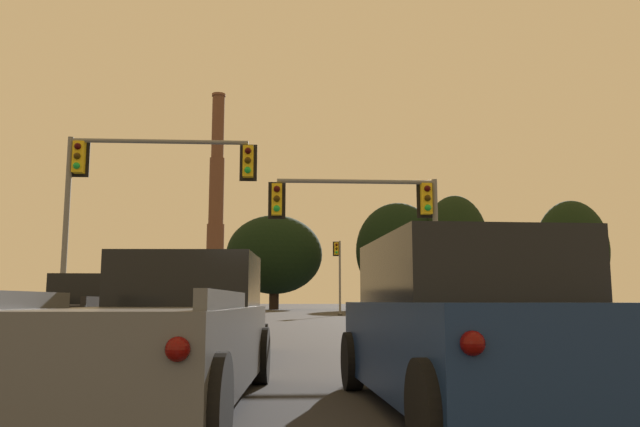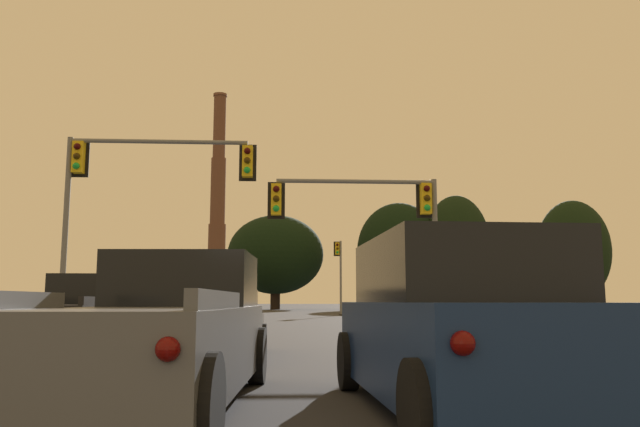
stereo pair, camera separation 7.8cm
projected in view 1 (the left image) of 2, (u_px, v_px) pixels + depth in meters
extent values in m
cube|color=#4C4F54|center=(155.00, 348.00, 6.79)|extent=(2.25, 5.49, 0.88)
cube|color=black|center=(189.00, 280.00, 8.64)|extent=(1.92, 1.88, 0.72)
cube|color=#4C4F54|center=(11.00, 300.00, 5.48)|extent=(0.21, 2.43, 0.16)
cube|color=#4C4F54|center=(225.00, 300.00, 5.51)|extent=(0.21, 2.43, 0.16)
cylinder|color=black|center=(124.00, 356.00, 8.92)|extent=(0.26, 0.81, 0.80)
cylinder|color=black|center=(261.00, 355.00, 8.95)|extent=(0.26, 0.81, 0.80)
cylinder|color=black|center=(212.00, 407.00, 4.59)|extent=(0.26, 0.81, 0.80)
sphere|color=#500705|center=(178.00, 349.00, 4.14)|extent=(0.17, 0.17, 0.17)
cube|color=black|center=(73.00, 325.00, 13.52)|extent=(2.09, 5.43, 0.88)
cube|color=black|center=(98.00, 289.00, 15.37)|extent=(1.87, 1.83, 0.72)
cube|color=black|center=(3.00, 301.00, 12.16)|extent=(0.14, 2.43, 0.16)
cube|color=black|center=(102.00, 301.00, 12.30)|extent=(0.14, 2.43, 0.16)
cylinder|color=black|center=(60.00, 332.00, 15.58)|extent=(0.23, 0.80, 0.80)
cylinder|color=black|center=(140.00, 332.00, 15.73)|extent=(0.23, 0.80, 0.80)
cylinder|color=black|center=(90.00, 344.00, 11.39)|extent=(0.23, 0.80, 0.80)
sphere|color=#500705|center=(73.00, 320.00, 10.93)|extent=(0.17, 0.17, 0.17)
cube|color=navy|center=(467.00, 348.00, 6.56)|extent=(2.10, 4.87, 0.95)
cube|color=black|center=(461.00, 270.00, 6.80)|extent=(1.88, 2.86, 0.70)
cylinder|color=black|center=(352.00, 361.00, 8.33)|extent=(0.25, 0.77, 0.76)
cylinder|color=black|center=(489.00, 360.00, 8.51)|extent=(0.25, 0.77, 0.76)
cylinder|color=black|center=(431.00, 411.00, 4.53)|extent=(0.25, 0.77, 0.76)
sphere|color=#500705|center=(473.00, 343.00, 4.13)|extent=(0.17, 0.17, 0.17)
cube|color=#4C4F54|center=(217.00, 332.00, 13.05)|extent=(1.89, 4.63, 0.70)
cube|color=black|center=(219.00, 302.00, 13.36)|extent=(1.66, 2.23, 0.55)
cylinder|color=black|center=(189.00, 337.00, 14.86)|extent=(0.23, 0.64, 0.64)
cylinder|color=black|center=(263.00, 337.00, 14.93)|extent=(0.23, 0.64, 0.64)
cylinder|color=black|center=(154.00, 349.00, 11.10)|extent=(0.23, 0.64, 0.64)
cylinder|color=black|center=(253.00, 349.00, 11.17)|extent=(0.23, 0.64, 0.64)
sphere|color=#500705|center=(158.00, 330.00, 10.74)|extent=(0.17, 0.17, 0.17)
sphere|color=#500705|center=(242.00, 330.00, 10.80)|extent=(0.17, 0.17, 0.17)
cylinder|color=slate|center=(65.00, 236.00, 19.95)|extent=(0.18, 0.18, 6.50)
cylinder|color=black|center=(59.00, 337.00, 19.51)|extent=(0.40, 0.40, 0.10)
cube|color=yellow|center=(79.00, 157.00, 20.33)|extent=(0.34, 0.34, 1.04)
cube|color=black|center=(81.00, 159.00, 20.51)|extent=(0.58, 0.03, 1.25)
sphere|color=#320504|center=(78.00, 146.00, 20.19)|extent=(0.22, 0.22, 0.22)
sphere|color=#352604|center=(77.00, 156.00, 20.14)|extent=(0.22, 0.22, 0.22)
sphere|color=green|center=(76.00, 166.00, 20.10)|extent=(0.22, 0.22, 0.22)
cylinder|color=slate|center=(160.00, 142.00, 20.57)|extent=(5.79, 0.14, 0.14)
sphere|color=slate|center=(71.00, 140.00, 20.39)|extent=(0.18, 0.18, 0.18)
cube|color=yellow|center=(248.00, 162.00, 20.65)|extent=(0.34, 0.34, 1.04)
cube|color=black|center=(248.00, 163.00, 20.83)|extent=(0.58, 0.03, 1.25)
sphere|color=#320504|center=(248.00, 151.00, 20.51)|extent=(0.22, 0.22, 0.22)
sphere|color=#352604|center=(248.00, 160.00, 20.46)|extent=(0.22, 0.22, 0.22)
sphere|color=green|center=(248.00, 170.00, 20.42)|extent=(0.22, 0.22, 0.22)
cylinder|color=slate|center=(436.00, 257.00, 20.68)|extent=(0.18, 0.18, 5.25)
cylinder|color=black|center=(438.00, 336.00, 20.32)|extent=(0.40, 0.40, 0.10)
cube|color=yellow|center=(426.00, 199.00, 20.94)|extent=(0.34, 0.34, 1.04)
cube|color=black|center=(425.00, 200.00, 21.12)|extent=(0.58, 0.03, 1.25)
sphere|color=#320504|center=(427.00, 189.00, 20.80)|extent=(0.22, 0.22, 0.22)
sphere|color=#352604|center=(428.00, 198.00, 20.75)|extent=(0.22, 0.22, 0.22)
sphere|color=green|center=(428.00, 208.00, 20.71)|extent=(0.22, 0.22, 0.22)
cylinder|color=slate|center=(356.00, 182.00, 20.88)|extent=(5.31, 0.14, 0.14)
sphere|color=slate|center=(434.00, 182.00, 21.04)|extent=(0.18, 0.18, 0.18)
cube|color=yellow|center=(277.00, 200.00, 20.63)|extent=(0.34, 0.34, 1.04)
cube|color=black|center=(277.00, 200.00, 20.81)|extent=(0.58, 0.03, 1.25)
sphere|color=#320504|center=(277.00, 189.00, 20.49)|extent=(0.22, 0.22, 0.22)
sphere|color=#352604|center=(277.00, 199.00, 20.44)|extent=(0.22, 0.22, 0.22)
sphere|color=green|center=(277.00, 208.00, 20.40)|extent=(0.22, 0.22, 0.22)
cylinder|color=slate|center=(340.00, 278.00, 52.93)|extent=(0.18, 0.18, 6.31)
cylinder|color=black|center=(340.00, 315.00, 52.50)|extent=(0.40, 0.40, 0.10)
cube|color=yellow|center=(336.00, 249.00, 53.26)|extent=(0.34, 0.34, 1.04)
cube|color=black|center=(336.00, 249.00, 53.44)|extent=(0.58, 0.03, 1.25)
sphere|color=#320504|center=(337.00, 245.00, 53.12)|extent=(0.22, 0.22, 0.22)
sphere|color=#352604|center=(337.00, 248.00, 53.07)|extent=(0.22, 0.22, 0.22)
sphere|color=green|center=(337.00, 252.00, 53.03)|extent=(0.22, 0.22, 0.22)
cylinder|color=#523427|center=(214.00, 299.00, 170.66)|extent=(7.75, 7.75, 3.61)
cylinder|color=brown|center=(215.00, 258.00, 172.23)|extent=(4.84, 4.84, 18.85)
cylinder|color=brown|center=(217.00, 191.00, 174.87)|extent=(4.16, 4.16, 18.85)
cylinder|color=brown|center=(218.00, 126.00, 177.51)|extent=(3.49, 3.49, 18.85)
cylinder|color=brown|center=(219.00, 95.00, 178.78)|extent=(3.90, 3.90, 0.70)
cylinder|color=black|center=(457.00, 298.00, 86.63)|extent=(0.93, 0.93, 3.31)
ellipsoid|color=black|center=(456.00, 247.00, 87.63)|extent=(9.35, 8.41, 14.59)
cylinder|color=black|center=(399.00, 299.00, 88.08)|extent=(1.21, 1.21, 3.15)
ellipsoid|color=black|center=(398.00, 251.00, 89.02)|extent=(12.05, 10.85, 13.80)
cylinder|color=black|center=(575.00, 299.00, 91.12)|extent=(1.06, 1.06, 3.10)
ellipsoid|color=black|center=(572.00, 250.00, 92.11)|extent=(10.59, 9.53, 14.84)
cylinder|color=black|center=(274.00, 297.00, 90.09)|extent=(1.40, 1.40, 3.65)
ellipsoid|color=black|center=(274.00, 255.00, 90.95)|extent=(13.97, 12.58, 11.48)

